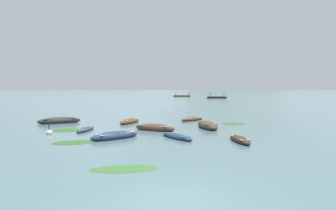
% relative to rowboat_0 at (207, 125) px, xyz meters
% --- Properties ---
extents(ground_plane, '(6000.00, 6000.00, 0.00)m').
position_rel_rowboat_0_xyz_m(ground_plane, '(-2.64, 1482.58, -0.24)').
color(ground_plane, slate).
extents(mountain_1, '(1588.86, 1588.86, 602.39)m').
position_rel_rowboat_0_xyz_m(mountain_1, '(-635.74, 1872.35, 300.95)').
color(mountain_1, slate).
rests_on(mountain_1, ground).
extents(mountain_2, '(794.39, 794.39, 267.28)m').
position_rel_rowboat_0_xyz_m(mountain_2, '(300.98, 1752.42, 133.40)').
color(mountain_2, '#56665B').
rests_on(mountain_2, ground).
extents(rowboat_0, '(2.18, 4.50, 0.78)m').
position_rel_rowboat_0_xyz_m(rowboat_0, '(0.00, 0.00, 0.00)').
color(rowboat_0, '#4C3323').
rests_on(rowboat_0, ground).
extents(rowboat_1, '(2.73, 3.28, 0.42)m').
position_rel_rowboat_0_xyz_m(rowboat_1, '(-2.70, -5.80, -0.11)').
color(rowboat_1, navy).
rests_on(rowboat_1, ground).
extents(rowboat_2, '(1.04, 3.18, 0.37)m').
position_rel_rowboat_0_xyz_m(rowboat_2, '(-10.60, -2.44, -0.12)').
color(rowboat_2, navy).
rests_on(rowboat_2, ground).
extents(rowboat_3, '(2.09, 3.99, 0.62)m').
position_rel_rowboat_0_xyz_m(rowboat_3, '(-7.85, 3.39, -0.05)').
color(rowboat_3, brown).
rests_on(rowboat_3, ground).
extents(rowboat_4, '(4.37, 3.42, 0.79)m').
position_rel_rowboat_0_xyz_m(rowboat_4, '(-15.25, 3.00, 0.00)').
color(rowboat_4, '#2D2826').
rests_on(rowboat_4, ground).
extents(rowboat_5, '(4.04, 2.80, 0.72)m').
position_rel_rowboat_0_xyz_m(rowboat_5, '(-4.70, -1.81, -0.02)').
color(rowboat_5, '#4C3323').
rests_on(rowboat_5, ground).
extents(rowboat_6, '(1.31, 3.28, 0.48)m').
position_rel_rowboat_0_xyz_m(rowboat_6, '(1.59, -6.92, -0.09)').
color(rowboat_6, '#2D2826').
rests_on(rowboat_6, ground).
extents(rowboat_7, '(3.14, 3.32, 0.50)m').
position_rel_rowboat_0_xyz_m(rowboat_7, '(-1.18, 6.27, -0.08)').
color(rowboat_7, '#4C3323').
rests_on(rowboat_7, ground).
extents(rowboat_8, '(3.65, 3.59, 0.65)m').
position_rel_rowboat_0_xyz_m(rowboat_8, '(-7.19, -6.05, -0.04)').
color(rowboat_8, navy).
rests_on(rowboat_8, ground).
extents(ferry_0, '(7.37, 3.12, 2.54)m').
position_rel_rowboat_0_xyz_m(ferry_0, '(11.12, 85.75, 0.21)').
color(ferry_0, '#2D2826').
rests_on(ferry_0, ground).
extents(ferry_1, '(8.06, 3.04, 2.54)m').
position_rel_rowboat_0_xyz_m(ferry_1, '(-2.44, 108.44, 0.20)').
color(ferry_1, brown).
rests_on(ferry_1, ground).
extents(mooring_buoy, '(0.49, 0.49, 1.05)m').
position_rel_rowboat_0_xyz_m(mooring_buoy, '(-12.87, -4.39, -0.14)').
color(mooring_buoy, silver).
rests_on(mooring_buoy, ground).
extents(weed_patch_0, '(3.18, 2.84, 0.14)m').
position_rel_rowboat_0_xyz_m(weed_patch_0, '(2.96, 3.23, -0.24)').
color(weed_patch_0, '#2D5628').
rests_on(weed_patch_0, ground).
extents(weed_patch_1, '(3.25, 1.87, 0.14)m').
position_rel_rowboat_0_xyz_m(weed_patch_1, '(-4.91, -13.90, -0.24)').
color(weed_patch_1, '#38662D').
rests_on(weed_patch_1, ground).
extents(weed_patch_2, '(3.56, 3.56, 0.14)m').
position_rel_rowboat_0_xyz_m(weed_patch_2, '(-12.28, -2.15, -0.24)').
color(weed_patch_2, '#2D5628').
rests_on(weed_patch_2, ground).
extents(weed_patch_3, '(3.22, 2.44, 0.14)m').
position_rel_rowboat_0_xyz_m(weed_patch_3, '(-9.56, -7.79, -0.24)').
color(weed_patch_3, '#2D5628').
rests_on(weed_patch_3, ground).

